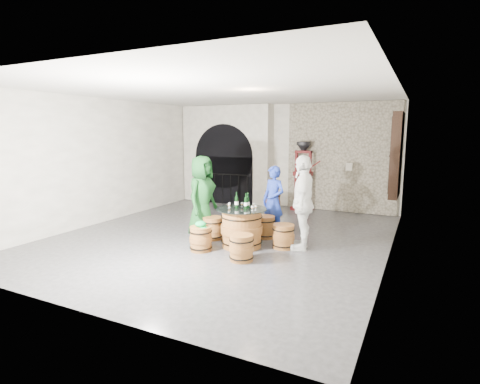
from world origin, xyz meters
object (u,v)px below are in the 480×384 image
at_px(barrel_stool_near_right, 241,248).
at_px(wine_bottle_left, 237,202).
at_px(barrel_table, 242,228).
at_px(side_barrel, 272,203).
at_px(wine_bottle_center, 246,203).
at_px(corking_press, 303,171).
at_px(barrel_stool_left, 213,228).
at_px(wine_bottle_right, 248,202).
at_px(person_blue, 273,201).
at_px(person_white, 303,203).
at_px(barrel_stool_near_left, 201,239).
at_px(person_green, 202,196).
at_px(barrel_stool_far, 265,227).
at_px(barrel_stool_right, 283,236).

height_order(barrel_stool_near_right, wine_bottle_left, wine_bottle_left).
height_order(barrel_table, side_barrel, barrel_table).
bearing_deg(side_barrel, wine_bottle_center, -78.02).
height_order(barrel_table, corking_press, corking_press).
height_order(barrel_stool_left, wine_bottle_right, wine_bottle_right).
relative_size(person_blue, wine_bottle_left, 4.89).
bearing_deg(person_blue, barrel_stool_left, -119.69).
distance_m(person_white, side_barrel, 3.38).
bearing_deg(barrel_stool_left, barrel_stool_near_right, -39.90).
xyz_separation_m(barrel_stool_left, wine_bottle_left, (0.70, -0.21, 0.69)).
height_order(barrel_stool_near_left, person_green, person_green).
xyz_separation_m(barrel_stool_left, barrel_stool_far, (1.00, 0.61, 0.00)).
xyz_separation_m(barrel_stool_left, barrel_stool_near_left, (0.21, -0.83, 0.00)).
bearing_deg(barrel_table, barrel_stool_right, 19.67).
distance_m(barrel_stool_near_left, person_white, 2.16).
distance_m(barrel_stool_near_left, person_blue, 2.02).
height_order(barrel_table, person_green, person_green).
distance_m(barrel_table, barrel_stool_near_left, 0.87).
distance_m(barrel_table, person_green, 1.30).
bearing_deg(person_green, wine_bottle_left, -106.58).
xyz_separation_m(barrel_stool_near_right, wine_bottle_right, (-0.28, 0.85, 0.69)).
xyz_separation_m(barrel_stool_left, side_barrel, (0.23, 3.01, 0.08)).
bearing_deg(barrel_stool_near_left, wine_bottle_right, 43.80).
height_order(barrel_table, barrel_stool_near_right, barrel_table).
distance_m(barrel_stool_far, barrel_stool_right, 0.83).
distance_m(barrel_stool_right, side_barrel, 3.26).
distance_m(barrel_stool_near_left, person_green, 1.25).
distance_m(person_white, wine_bottle_center, 1.14).
distance_m(barrel_table, side_barrel, 3.29).
bearing_deg(wine_bottle_center, barrel_stool_right, 21.87).
bearing_deg(person_green, barrel_stool_left, -105.56).
bearing_deg(barrel_stool_near_left, person_white, 29.71).
relative_size(barrel_stool_near_left, person_blue, 0.31).
xyz_separation_m(barrel_stool_right, barrel_stool_near_left, (-1.42, -0.88, 0.00)).
bearing_deg(person_white, side_barrel, -159.00).
relative_size(person_white, corking_press, 0.92).
bearing_deg(barrel_stool_near_left, person_green, 120.23).
height_order(barrel_table, wine_bottle_center, wine_bottle_center).
distance_m(barrel_stool_near_right, wine_bottle_center, 1.07).
bearing_deg(barrel_table, person_blue, 77.87).
xyz_separation_m(barrel_stool_right, person_blue, (-0.56, 0.86, 0.55)).
height_order(barrel_stool_far, barrel_stool_near_right, same).
bearing_deg(person_blue, barrel_stool_near_right, -66.62).
bearing_deg(side_barrel, barrel_table, -79.63).
relative_size(person_green, person_blue, 1.15).
bearing_deg(barrel_stool_left, person_white, 5.31).
xyz_separation_m(person_blue, wine_bottle_center, (-0.15, -1.15, 0.14)).
bearing_deg(barrel_stool_near_right, wine_bottle_left, 122.16).
relative_size(barrel_stool_far, barrel_stool_right, 1.00).
distance_m(person_green, wine_bottle_center, 1.28).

